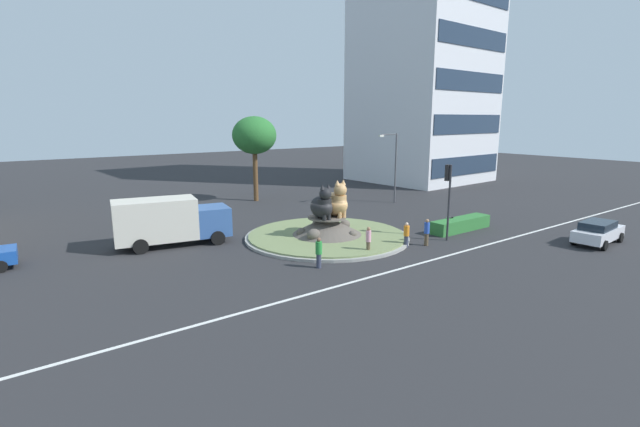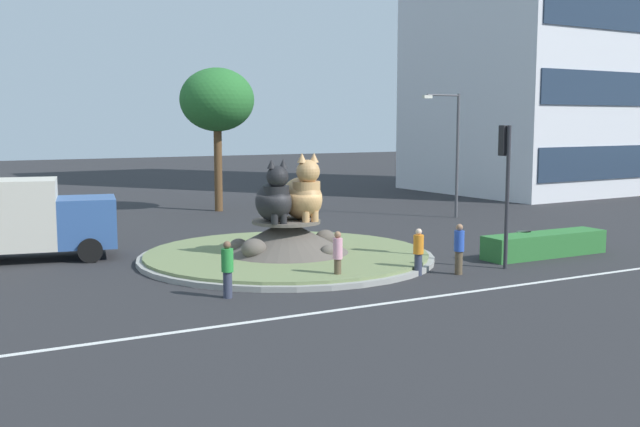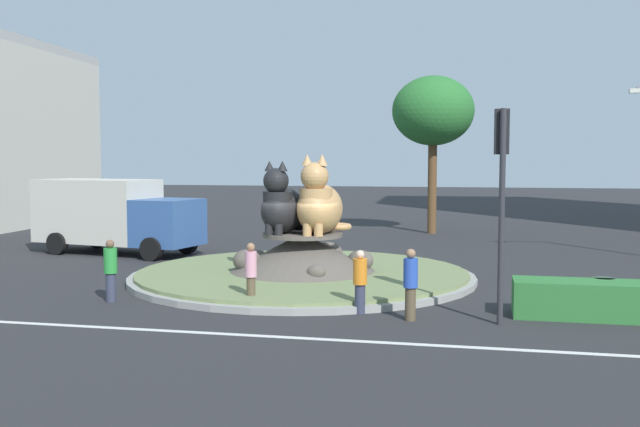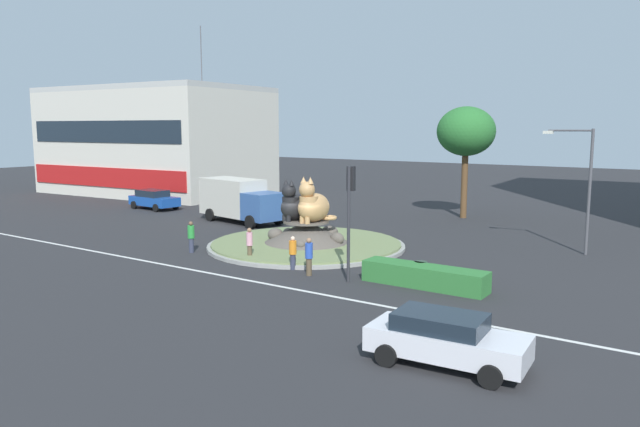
{
  "view_description": "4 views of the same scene",
  "coord_description": "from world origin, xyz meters",
  "px_view_note": "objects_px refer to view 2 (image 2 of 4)",
  "views": [
    {
      "loc": [
        -18.26,
        -23.68,
        7.94
      ],
      "look_at": [
        0.01,
        0.79,
        1.56
      ],
      "focal_mm": 25.66,
      "sensor_mm": 36.0,
      "label": 1
    },
    {
      "loc": [
        -11.98,
        -24.89,
        5.17
      ],
      "look_at": [
        2.06,
        1.16,
        1.49
      ],
      "focal_mm": 41.96,
      "sensor_mm": 36.0,
      "label": 2
    },
    {
      "loc": [
        5.46,
        -22.34,
        3.84
      ],
      "look_at": [
        0.77,
        -0.9,
        2.2
      ],
      "focal_mm": 40.54,
      "sensor_mm": 36.0,
      "label": 3
    },
    {
      "loc": [
        19.41,
        -26.86,
        6.66
      ],
      "look_at": [
        1.97,
        -1.5,
        2.23
      ],
      "focal_mm": 33.83,
      "sensor_mm": 36.0,
      "label": 4
    }
  ],
  "objects_px": {
    "cat_statue_calico": "(303,195)",
    "pedestrian_green_shirt": "(227,268)",
    "cat_statue_black": "(274,199)",
    "pedestrian_orange_shirt": "(418,251)",
    "pedestrian_pink_shirt": "(338,255)",
    "pedestrian_blue_shirt": "(459,248)",
    "traffic_light_mast": "(505,169)",
    "broadleaf_tree_behind_island": "(217,101)",
    "delivery_box_truck": "(11,218)",
    "litter_bin": "(523,243)",
    "streetlight_arm": "(453,145)"
  },
  "relations": [
    {
      "from": "pedestrian_orange_shirt",
      "to": "cat_statue_black",
      "type": "bearing_deg",
      "value": 10.55
    },
    {
      "from": "broadleaf_tree_behind_island",
      "to": "delivery_box_truck",
      "type": "height_order",
      "value": "broadleaf_tree_behind_island"
    },
    {
      "from": "broadleaf_tree_behind_island",
      "to": "pedestrian_pink_shirt",
      "type": "height_order",
      "value": "broadleaf_tree_behind_island"
    },
    {
      "from": "traffic_light_mast",
      "to": "pedestrian_blue_shirt",
      "type": "xyz_separation_m",
      "value": [
        -2.07,
        -0.13,
        -2.58
      ]
    },
    {
      "from": "pedestrian_orange_shirt",
      "to": "broadleaf_tree_behind_island",
      "type": "bearing_deg",
      "value": -26.86
    },
    {
      "from": "broadleaf_tree_behind_island",
      "to": "delivery_box_truck",
      "type": "distance_m",
      "value": 17.06
    },
    {
      "from": "pedestrian_pink_shirt",
      "to": "pedestrian_blue_shirt",
      "type": "bearing_deg",
      "value": 7.58
    },
    {
      "from": "streetlight_arm",
      "to": "pedestrian_blue_shirt",
      "type": "bearing_deg",
      "value": 47.84
    },
    {
      "from": "cat_statue_calico",
      "to": "pedestrian_pink_shirt",
      "type": "xyz_separation_m",
      "value": [
        -0.91,
        -4.21,
        -1.52
      ]
    },
    {
      "from": "streetlight_arm",
      "to": "litter_bin",
      "type": "bearing_deg",
      "value": 61.42
    },
    {
      "from": "broadleaf_tree_behind_island",
      "to": "pedestrian_pink_shirt",
      "type": "distance_m",
      "value": 20.94
    },
    {
      "from": "litter_bin",
      "to": "pedestrian_pink_shirt",
      "type": "bearing_deg",
      "value": -173.48
    },
    {
      "from": "traffic_light_mast",
      "to": "pedestrian_pink_shirt",
      "type": "distance_m",
      "value": 6.86
    },
    {
      "from": "broadleaf_tree_behind_island",
      "to": "pedestrian_orange_shirt",
      "type": "distance_m",
      "value": 20.96
    },
    {
      "from": "pedestrian_orange_shirt",
      "to": "pedestrian_blue_shirt",
      "type": "bearing_deg",
      "value": -137.03
    },
    {
      "from": "cat_statue_calico",
      "to": "pedestrian_blue_shirt",
      "type": "relative_size",
      "value": 1.46
    },
    {
      "from": "pedestrian_orange_shirt",
      "to": "pedestrian_pink_shirt",
      "type": "bearing_deg",
      "value": 58.82
    },
    {
      "from": "pedestrian_orange_shirt",
      "to": "pedestrian_pink_shirt",
      "type": "relative_size",
      "value": 0.95
    },
    {
      "from": "cat_statue_black",
      "to": "traffic_light_mast",
      "type": "height_order",
      "value": "traffic_light_mast"
    },
    {
      "from": "broadleaf_tree_behind_island",
      "to": "pedestrian_blue_shirt",
      "type": "xyz_separation_m",
      "value": [
        0.78,
        -20.75,
        -5.38
      ]
    },
    {
      "from": "pedestrian_green_shirt",
      "to": "litter_bin",
      "type": "distance_m",
      "value": 12.83
    },
    {
      "from": "cat_statue_black",
      "to": "cat_statue_calico",
      "type": "height_order",
      "value": "cat_statue_calico"
    },
    {
      "from": "pedestrian_pink_shirt",
      "to": "pedestrian_orange_shirt",
      "type": "bearing_deg",
      "value": 12.65
    },
    {
      "from": "streetlight_arm",
      "to": "pedestrian_green_shirt",
      "type": "distance_m",
      "value": 20.82
    },
    {
      "from": "pedestrian_green_shirt",
      "to": "delivery_box_truck",
      "type": "distance_m",
      "value": 10.5
    },
    {
      "from": "streetlight_arm",
      "to": "pedestrian_blue_shirt",
      "type": "distance_m",
      "value": 15.25
    },
    {
      "from": "traffic_light_mast",
      "to": "pedestrian_blue_shirt",
      "type": "distance_m",
      "value": 3.31
    },
    {
      "from": "streetlight_arm",
      "to": "pedestrian_blue_shirt",
      "type": "height_order",
      "value": "streetlight_arm"
    },
    {
      "from": "cat_statue_black",
      "to": "pedestrian_pink_shirt",
      "type": "height_order",
      "value": "cat_statue_black"
    },
    {
      "from": "cat_statue_calico",
      "to": "litter_bin",
      "type": "height_order",
      "value": "cat_statue_calico"
    },
    {
      "from": "delivery_box_truck",
      "to": "streetlight_arm",
      "type": "bearing_deg",
      "value": 16.38
    },
    {
      "from": "pedestrian_orange_shirt",
      "to": "pedestrian_green_shirt",
      "type": "height_order",
      "value": "pedestrian_green_shirt"
    },
    {
      "from": "litter_bin",
      "to": "cat_statue_calico",
      "type": "bearing_deg",
      "value": 158.21
    },
    {
      "from": "cat_statue_calico",
      "to": "pedestrian_pink_shirt",
      "type": "height_order",
      "value": "cat_statue_calico"
    },
    {
      "from": "pedestrian_green_shirt",
      "to": "delivery_box_truck",
      "type": "xyz_separation_m",
      "value": [
        -4.88,
        9.27,
        0.73
      ]
    },
    {
      "from": "pedestrian_green_shirt",
      "to": "litter_bin",
      "type": "bearing_deg",
      "value": 82.52
    },
    {
      "from": "delivery_box_truck",
      "to": "cat_statue_black",
      "type": "bearing_deg",
      "value": -18.69
    },
    {
      "from": "pedestrian_pink_shirt",
      "to": "pedestrian_green_shirt",
      "type": "distance_m",
      "value": 3.88
    },
    {
      "from": "pedestrian_orange_shirt",
      "to": "pedestrian_green_shirt",
      "type": "relative_size",
      "value": 0.94
    },
    {
      "from": "cat_statue_black",
      "to": "pedestrian_pink_shirt",
      "type": "distance_m",
      "value": 4.42
    },
    {
      "from": "pedestrian_orange_shirt",
      "to": "pedestrian_green_shirt",
      "type": "xyz_separation_m",
      "value": [
        -6.82,
        0.02,
        0.06
      ]
    },
    {
      "from": "broadleaf_tree_behind_island",
      "to": "litter_bin",
      "type": "relative_size",
      "value": 9.05
    },
    {
      "from": "traffic_light_mast",
      "to": "litter_bin",
      "type": "height_order",
      "value": "traffic_light_mast"
    },
    {
      "from": "cat_statue_calico",
      "to": "delivery_box_truck",
      "type": "xyz_separation_m",
      "value": [
        -9.66,
        4.78,
        -0.79
      ]
    },
    {
      "from": "cat_statue_calico",
      "to": "pedestrian_green_shirt",
      "type": "relative_size",
      "value": 1.49
    },
    {
      "from": "pedestrian_pink_shirt",
      "to": "delivery_box_truck",
      "type": "height_order",
      "value": "delivery_box_truck"
    },
    {
      "from": "pedestrian_pink_shirt",
      "to": "cat_statue_black",
      "type": "bearing_deg",
      "value": 112.44
    },
    {
      "from": "cat_statue_black",
      "to": "litter_bin",
      "type": "relative_size",
      "value": 2.67
    },
    {
      "from": "pedestrian_pink_shirt",
      "to": "pedestrian_blue_shirt",
      "type": "distance_m",
      "value": 4.32
    },
    {
      "from": "cat_statue_calico",
      "to": "delivery_box_truck",
      "type": "bearing_deg",
      "value": -112.79
    }
  ]
}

